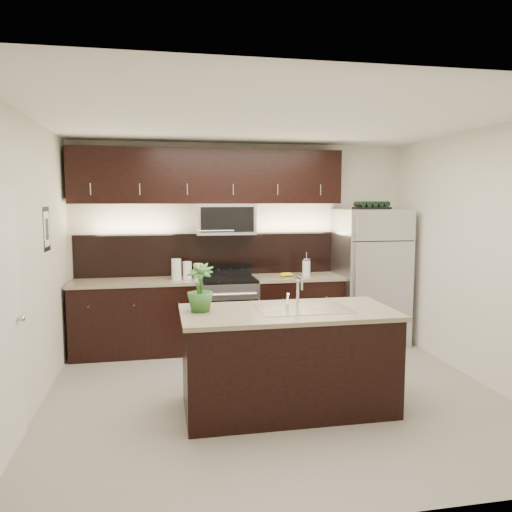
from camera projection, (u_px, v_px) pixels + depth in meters
The scene contains 12 objects.
ground at pixel (275, 395), 5.00m from camera, with size 4.50×4.50×0.00m, color gray.
room_walls at pixel (265, 227), 4.75m from camera, with size 4.52×4.02×2.71m.
counter_run at pixel (212, 314), 6.51m from camera, with size 3.51×0.65×0.94m.
upper_fixtures at pixel (211, 185), 6.47m from camera, with size 3.49×0.40×1.66m.
island at pixel (288, 359), 4.64m from camera, with size 1.96×0.96×0.94m.
sink_faucet at pixel (303, 307), 4.62m from camera, with size 0.84×0.50×0.28m.
refrigerator at pixel (370, 276), 6.81m from camera, with size 0.88×0.79×1.82m, color #B2B2B7.
wine_rack at pixel (372, 205), 6.70m from camera, with size 0.45×0.28×0.11m.
plant at pixel (200, 288), 4.51m from camera, with size 0.24×0.24×0.44m, color #305F26.
canisters at pixel (185, 270), 6.36m from camera, with size 0.39×0.20×0.27m.
french_press at pixel (306, 267), 6.63m from camera, with size 0.11×0.11×0.31m.
bananas at pixel (282, 275), 6.55m from camera, with size 0.18×0.14×0.06m, color gold.
Camera 1 is at (-1.09, -4.69, 1.95)m, focal length 35.00 mm.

